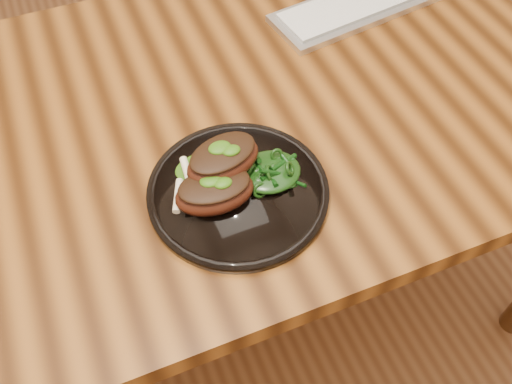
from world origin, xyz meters
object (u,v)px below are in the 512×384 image
(lamb_chop_front, at_px, (214,191))
(greens_heap, at_px, (270,169))
(desk, at_px, (188,151))
(plate, at_px, (238,192))
(keyboard, at_px, (369,1))

(lamb_chop_front, height_order, greens_heap, lamb_chop_front)
(desk, xyz_separation_m, plate, (0.03, -0.19, 0.09))
(plate, xyz_separation_m, greens_heap, (0.05, 0.00, 0.02))
(desk, height_order, lamb_chop_front, lamb_chop_front)
(plate, bearing_deg, greens_heap, 5.19)
(keyboard, bearing_deg, lamb_chop_front, -141.98)
(plate, distance_m, greens_heap, 0.06)
(plate, bearing_deg, desk, 98.57)
(desk, height_order, greens_heap, greens_heap)
(lamb_chop_front, xyz_separation_m, keyboard, (0.46, 0.36, -0.03))
(desk, xyz_separation_m, lamb_chop_front, (-0.01, -0.20, 0.12))
(lamb_chop_front, xyz_separation_m, greens_heap, (0.09, 0.01, -0.01))
(plate, relative_size, keyboard, 0.64)
(greens_heap, height_order, keyboard, greens_heap)
(keyboard, bearing_deg, plate, -140.18)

